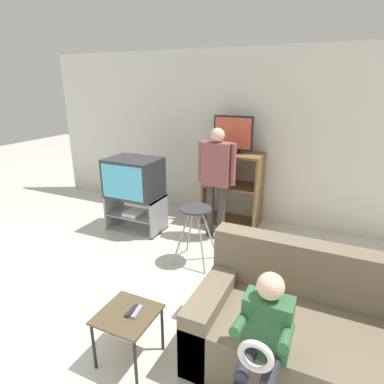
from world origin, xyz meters
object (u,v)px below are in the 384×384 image
television_flat (233,135)px  media_shelf (233,188)px  tv_stand (136,212)px  snack_table (128,320)px  remote_control_white (137,312)px  remote_control_black (132,311)px  television_main (134,177)px  person_standing_adult (217,174)px  folding_stool (195,218)px  person_seated_child (263,340)px  couch (314,336)px

television_flat → media_shelf: bearing=-36.4°
tv_stand → snack_table: (1.34, -2.06, 0.12)m
remote_control_white → media_shelf: bearing=85.5°
remote_control_black → remote_control_white: same height
television_main → person_standing_adult: size_ratio=0.48×
television_flat → remote_control_white: (0.21, -2.88, -0.93)m
snack_table → remote_control_black: remote_control_black is taller
folding_stool → remote_control_black: folding_stool is taller
snack_table → person_seated_child: (1.04, -0.01, 0.24)m
remote_control_black → remote_control_white: bearing=11.3°
person_standing_adult → person_seated_child: (1.20, -2.33, -0.32)m
television_main → couch: (2.66, -1.54, -0.51)m
tv_stand → person_seated_child: (2.38, -2.07, 0.36)m
television_flat → couch: size_ratio=0.33×
television_main → remote_control_black: 2.47m
person_standing_adult → person_seated_child: size_ratio=1.50×
person_standing_adult → television_main: bearing=-167.5°
television_flat → person_standing_adult: television_flat is taller
television_main → remote_control_white: bearing=-55.2°
television_flat → remote_control_black: size_ratio=4.13×
person_seated_child → snack_table: bearing=179.2°
couch → tv_stand: bearing=149.9°
television_flat → person_seated_child: television_flat is taller
media_shelf → remote_control_white: 2.86m
television_main → person_standing_adult: 1.21m
folding_stool → snack_table: folding_stool is taller
media_shelf → couch: (1.43, -2.38, -0.27)m
remote_control_black → person_seated_child: (1.02, -0.04, 0.17)m
remote_control_white → tv_stand: bearing=116.8°
tv_stand → remote_control_white: 2.47m
media_shelf → folding_stool: 1.33m
remote_control_black → remote_control_white: size_ratio=1.00×
media_shelf → person_seated_child: 3.13m
remote_control_white → person_standing_adult: (-0.23, 2.28, 0.49)m
media_shelf → folding_stool: media_shelf is taller
folding_stool → couch: size_ratio=0.40×
television_main → folding_stool: television_main is taller
remote_control_white → couch: bearing=12.8°
television_flat → television_main: bearing=-144.0°
television_main → person_standing_adult: person_standing_adult is taller
remote_control_white → person_seated_child: size_ratio=0.14×
tv_stand → television_flat: bearing=35.8°
media_shelf → couch: media_shelf is taller
media_shelf → remote_control_white: bearing=-86.5°
tv_stand → remote_control_white: size_ratio=5.73×
media_shelf → snack_table: bearing=-87.8°
remote_control_black → person_standing_adult: 2.35m
tv_stand → media_shelf: bearing=34.1°
television_flat → couch: television_flat is taller
media_shelf → couch: 2.79m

